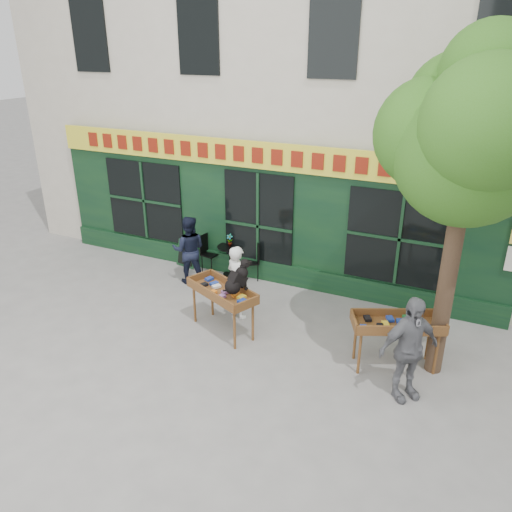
# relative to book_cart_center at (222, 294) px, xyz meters

# --- Properties ---
(ground) EXTENTS (80.00, 80.00, 0.00)m
(ground) POSITION_rel_book_cart_center_xyz_m (-0.37, 0.13, -0.82)
(ground) COLOR slate
(ground) RESTS_ON ground
(building) EXTENTS (14.00, 7.26, 10.00)m
(building) POSITION_rel_book_cart_center_xyz_m (-0.37, 6.11, 4.15)
(building) COLOR beige
(building) RESTS_ON ground
(street_tree) EXTENTS (3.05, 2.90, 5.60)m
(street_tree) POSITION_rel_book_cart_center_xyz_m (3.97, 0.49, 3.29)
(street_tree) COLOR #382619
(street_tree) RESTS_ON ground
(book_cart_center) EXTENTS (1.62, 1.18, 0.99)m
(book_cart_center) POSITION_rel_book_cart_center_xyz_m (0.00, 0.00, 0.00)
(book_cart_center) COLOR brown
(book_cart_center) RESTS_ON ground
(dog) EXTENTS (0.56, 0.69, 0.60)m
(dog) POSITION_rel_book_cart_center_xyz_m (0.35, -0.05, 0.47)
(dog) COLOR black
(dog) RESTS_ON book_cart_center
(woman) EXTENTS (0.67, 0.58, 1.56)m
(woman) POSITION_rel_book_cart_center_xyz_m (0.00, 0.65, -0.04)
(woman) COLOR silver
(woman) RESTS_ON ground
(book_cart_right) EXTENTS (1.62, 1.18, 0.99)m
(book_cart_right) POSITION_rel_book_cart_center_xyz_m (3.28, 0.23, 0.00)
(book_cart_right) COLOR brown
(book_cart_right) RESTS_ON ground
(man_right) EXTENTS (1.05, 1.04, 1.79)m
(man_right) POSITION_rel_book_cart_center_xyz_m (3.58, -0.52, 0.07)
(man_right) COLOR slate
(man_right) RESTS_ON ground
(bistro_table) EXTENTS (0.60, 0.60, 0.76)m
(bistro_table) POSITION_rel_book_cart_center_xyz_m (-1.07, 2.33, -0.28)
(bistro_table) COLOR black
(bistro_table) RESTS_ON ground
(bistro_chair_left) EXTENTS (0.42, 0.42, 0.95)m
(bistro_chair_left) POSITION_rel_book_cart_center_xyz_m (-1.70, 2.35, -0.26)
(bistro_chair_left) COLOR black
(bistro_chair_left) RESTS_ON ground
(bistro_chair_right) EXTENTS (0.51, 0.50, 0.95)m
(bistro_chair_right) POSITION_rel_book_cart_center_xyz_m (-0.44, 2.39, -0.26)
(bistro_chair_right) COLOR black
(bistro_chair_right) RESTS_ON ground
(potted_plant) EXTENTS (0.17, 0.12, 0.31)m
(potted_plant) POSITION_rel_book_cart_center_xyz_m (-1.07, 2.33, 0.10)
(potted_plant) COLOR gray
(potted_plant) RESTS_ON bistro_table
(man_left) EXTENTS (0.98, 0.90, 1.63)m
(man_left) POSITION_rel_book_cart_center_xyz_m (-1.77, 1.62, -0.01)
(man_left) COLOR black
(man_left) RESTS_ON ground
(chalkboard) EXTENTS (0.58, 0.28, 0.79)m
(chalkboard) POSITION_rel_book_cart_center_xyz_m (-2.32, 2.32, -0.42)
(chalkboard) COLOR black
(chalkboard) RESTS_ON ground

